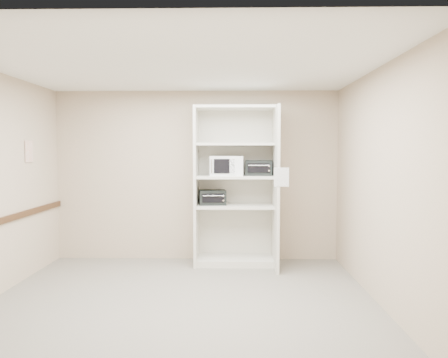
{
  "coord_description": "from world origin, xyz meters",
  "views": [
    {
      "loc": [
        0.59,
        -4.98,
        1.74
      ],
      "look_at": [
        0.45,
        1.37,
        1.34
      ],
      "focal_mm": 35.0,
      "sensor_mm": 36.0,
      "label": 1
    }
  ],
  "objects_px": {
    "shelving_unit": "(238,191)",
    "toaster_oven_upper": "(259,168)",
    "microwave": "(227,166)",
    "toaster_oven_lower": "(212,197)"
  },
  "relations": [
    {
      "from": "microwave",
      "to": "toaster_oven_lower",
      "type": "distance_m",
      "value": 0.54
    },
    {
      "from": "shelving_unit",
      "to": "toaster_oven_lower",
      "type": "relative_size",
      "value": 6.0
    },
    {
      "from": "shelving_unit",
      "to": "microwave",
      "type": "distance_m",
      "value": 0.43
    },
    {
      "from": "shelving_unit",
      "to": "microwave",
      "type": "xyz_separation_m",
      "value": [
        -0.17,
        0.0,
        0.39
      ]
    },
    {
      "from": "shelving_unit",
      "to": "toaster_oven_upper",
      "type": "xyz_separation_m",
      "value": [
        0.31,
        0.04,
        0.36
      ]
    },
    {
      "from": "microwave",
      "to": "toaster_oven_lower",
      "type": "relative_size",
      "value": 1.24
    },
    {
      "from": "microwave",
      "to": "toaster_oven_upper",
      "type": "distance_m",
      "value": 0.49
    },
    {
      "from": "microwave",
      "to": "toaster_oven_upper",
      "type": "height_order",
      "value": "microwave"
    },
    {
      "from": "toaster_oven_upper",
      "to": "toaster_oven_lower",
      "type": "height_order",
      "value": "toaster_oven_upper"
    },
    {
      "from": "microwave",
      "to": "toaster_oven_upper",
      "type": "xyz_separation_m",
      "value": [
        0.49,
        0.03,
        -0.03
      ]
    }
  ]
}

